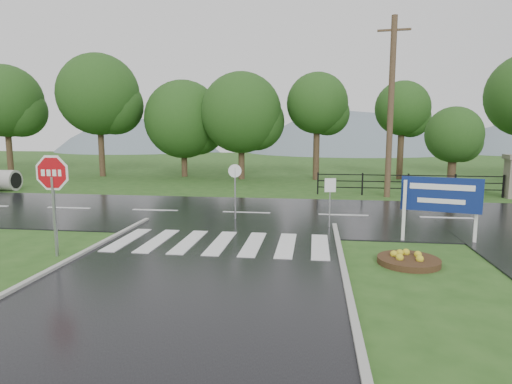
# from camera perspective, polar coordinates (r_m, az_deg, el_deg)

# --- Properties ---
(ground) EXTENTS (120.00, 120.00, 0.00)m
(ground) POSITION_cam_1_polar(r_m,az_deg,el_deg) (8.64, -12.18, -15.51)
(ground) COLOR #274F1A
(ground) RESTS_ON ground
(main_road) EXTENTS (90.00, 8.00, 0.04)m
(main_road) POSITION_cam_1_polar(r_m,az_deg,el_deg) (17.97, -1.28, -2.88)
(main_road) COLOR black
(main_road) RESTS_ON ground
(crosswalk) EXTENTS (6.50, 2.80, 0.02)m
(crosswalk) POSITION_cam_1_polar(r_m,az_deg,el_deg) (13.17, -4.73, -6.75)
(crosswalk) COLOR silver
(crosswalk) RESTS_ON ground
(fence_west) EXTENTS (9.58, 0.08, 1.20)m
(fence_west) POSITION_cam_1_polar(r_m,az_deg,el_deg) (24.09, 19.63, 1.20)
(fence_west) COLOR black
(fence_west) RESTS_ON ground
(hills) EXTENTS (102.00, 48.00, 48.00)m
(hills) POSITION_cam_1_polar(r_m,az_deg,el_deg) (74.87, 8.12, -6.61)
(hills) COLOR slate
(hills) RESTS_ON ground
(treeline) EXTENTS (83.20, 5.20, 10.00)m
(treeline) POSITION_cam_1_polar(r_m,az_deg,el_deg) (31.66, 4.51, 1.89)
(treeline) COLOR #1A3F13
(treeline) RESTS_ON ground
(stop_sign) EXTENTS (1.33, 0.07, 2.99)m
(stop_sign) POSITION_cam_1_polar(r_m,az_deg,el_deg) (12.80, -25.50, 1.15)
(stop_sign) COLOR #939399
(stop_sign) RESTS_ON ground
(estate_billboard) EXTENTS (2.26, 0.66, 2.03)m
(estate_billboard) POSITION_cam_1_polar(r_m,az_deg,el_deg) (14.28, 23.41, -0.74)
(estate_billboard) COLOR silver
(estate_billboard) RESTS_ON ground
(flower_bed) EXTENTS (1.59, 1.59, 0.32)m
(flower_bed) POSITION_cam_1_polar(r_m,az_deg,el_deg) (11.95, 19.69, -8.48)
(flower_bed) COLOR #332111
(flower_bed) RESTS_ON ground
(reg_sign_small) EXTENTS (0.39, 0.10, 1.79)m
(reg_sign_small) POSITION_cam_1_polar(r_m,az_deg,el_deg) (15.28, 9.85, -0.02)
(reg_sign_small) COLOR #939399
(reg_sign_small) RESTS_ON ground
(reg_sign_round) EXTENTS (0.49, 0.19, 2.18)m
(reg_sign_round) POSITION_cam_1_polar(r_m,az_deg,el_deg) (16.40, -2.82, 0.95)
(reg_sign_round) COLOR #939399
(reg_sign_round) RESTS_ON ground
(utility_pole_east) EXTENTS (1.63, 0.30, 9.13)m
(utility_pole_east) POSITION_cam_1_polar(r_m,az_deg,el_deg) (23.26, 17.53, 10.74)
(utility_pole_east) COLOR #473523
(utility_pole_east) RESTS_ON ground
(entrance_tree_left) EXTENTS (3.07, 3.07, 4.77)m
(entrance_tree_left) POSITION_cam_1_polar(r_m,az_deg,el_deg) (26.04, 24.89, 6.89)
(entrance_tree_left) COLOR #3D2B1C
(entrance_tree_left) RESTS_ON ground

